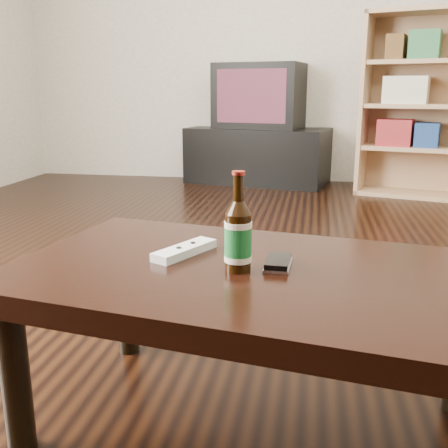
% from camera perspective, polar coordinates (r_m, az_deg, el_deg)
% --- Properties ---
extents(floor, '(5.00, 6.00, 0.01)m').
position_cam_1_polar(floor, '(1.74, 8.86, -12.00)').
color(floor, black).
rests_on(floor, ground).
extents(wall_back, '(5.00, 0.02, 2.70)m').
position_cam_1_polar(wall_back, '(4.61, 10.41, 21.45)').
color(wall_back, '#BBB5A4').
rests_on(wall_back, ground).
extents(tv_stand, '(1.24, 0.80, 0.46)m').
position_cam_1_polar(tv_stand, '(4.48, 3.76, 7.48)').
color(tv_stand, black).
rests_on(tv_stand, floor).
extents(tv, '(0.77, 0.57, 0.52)m').
position_cam_1_polar(tv, '(4.45, 3.86, 13.74)').
color(tv, black).
rests_on(tv, tv_stand).
extents(bookshelf, '(0.77, 0.50, 1.31)m').
position_cam_1_polar(bookshelf, '(4.12, 19.77, 12.39)').
color(bookshelf, tan).
rests_on(bookshelf, floor).
extents(coffee_table, '(1.14, 0.78, 0.39)m').
position_cam_1_polar(coffee_table, '(1.15, 3.18, -7.26)').
color(coffee_table, black).
rests_on(coffee_table, floor).
extents(beer_bottle, '(0.07, 0.07, 0.21)m').
position_cam_1_polar(beer_bottle, '(1.10, 1.55, -1.36)').
color(beer_bottle, black).
rests_on(beer_bottle, coffee_table).
extents(phone, '(0.06, 0.10, 0.02)m').
position_cam_1_polar(phone, '(1.15, 5.90, -4.21)').
color(phone, '#B9B8BB').
rests_on(phone, coffee_table).
extents(remote, '(0.13, 0.18, 0.02)m').
position_cam_1_polar(remote, '(1.22, -4.30, -2.86)').
color(remote, silver).
rests_on(remote, coffee_table).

